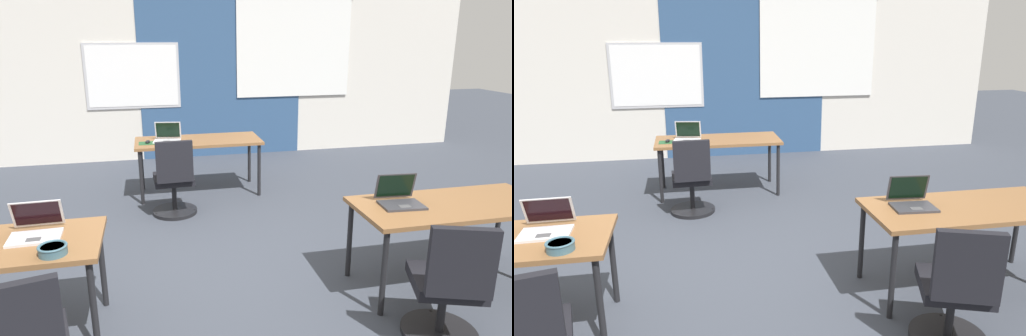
# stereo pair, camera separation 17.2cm
# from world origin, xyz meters

# --- Properties ---
(ground_plane) EXTENTS (24.00, 24.00, 0.00)m
(ground_plane) POSITION_xyz_m (0.00, 0.00, 0.00)
(ground_plane) COLOR #383D47
(back_wall_assembly) EXTENTS (10.00, 0.27, 2.80)m
(back_wall_assembly) POSITION_xyz_m (0.03, 4.20, 1.41)
(back_wall_assembly) COLOR silver
(back_wall_assembly) RESTS_ON ground
(desk_near_right) EXTENTS (1.60, 0.70, 0.72)m
(desk_near_right) POSITION_xyz_m (1.75, -0.60, 0.66)
(desk_near_right) COLOR brown
(desk_near_right) RESTS_ON ground
(desk_far_center) EXTENTS (1.60, 0.70, 0.72)m
(desk_far_center) POSITION_xyz_m (0.00, 2.20, 0.66)
(desk_far_center) COLOR brown
(desk_far_center) RESTS_ON ground
(laptop_far_left) EXTENTS (0.37, 0.33, 0.23)m
(laptop_far_left) POSITION_xyz_m (-0.39, 2.20, 0.77)
(laptop_far_left) COLOR silver
(laptop_far_left) RESTS_ON desk_far_center
(mousepad_far_left) EXTENTS (0.22, 0.19, 0.00)m
(mousepad_far_left) POSITION_xyz_m (-0.64, 2.13, 0.72)
(mousepad_far_left) COLOR #23512D
(mousepad_far_left) RESTS_ON desk_far_center
(mouse_far_left) EXTENTS (0.08, 0.11, 0.03)m
(mouse_far_left) POSITION_xyz_m (-0.64, 2.13, 0.74)
(mouse_far_left) COLOR black
(mouse_far_left) RESTS_ON mousepad_far_left
(chair_far_left) EXTENTS (0.52, 0.55, 0.92)m
(chair_far_left) POSITION_xyz_m (-0.37, 1.46, 0.38)
(chair_far_left) COLOR black
(chair_far_left) RESTS_ON ground
(laptop_near_left_inner) EXTENTS (0.34, 0.33, 0.22)m
(laptop_near_left_inner) POSITION_xyz_m (-1.38, -0.51, 0.77)
(laptop_near_left_inner) COLOR silver
(laptop_near_left_inner) RESTS_ON desk_near_left
(laptop_near_right_inner) EXTENTS (0.35, 0.31, 0.23)m
(laptop_near_right_inner) POSITION_xyz_m (1.31, -0.52, 0.77)
(laptop_near_right_inner) COLOR #333338
(laptop_near_right_inner) RESTS_ON desk_near_right
(chair_near_right_inner) EXTENTS (0.56, 0.61, 0.92)m
(chair_near_right_inner) POSITION_xyz_m (1.27, -1.28, 0.38)
(chair_near_right_inner) COLOR black
(chair_near_right_inner) RESTS_ON ground
(snack_bowl) EXTENTS (0.18, 0.18, 0.06)m
(snack_bowl) POSITION_xyz_m (-1.22, -0.83, 0.76)
(snack_bowl) COLOR #3D6070
(snack_bowl) RESTS_ON desk_near_left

